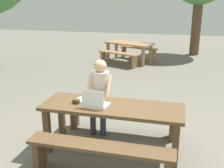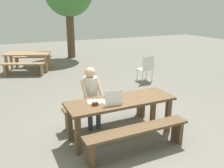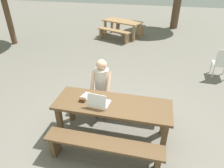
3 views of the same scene
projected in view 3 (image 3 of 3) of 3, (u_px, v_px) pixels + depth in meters
The scene contains 12 objects.
ground_plane at pixel (112, 135), 3.92m from camera, with size 30.00×30.00×0.00m, color slate.
picnic_table_front at pixel (112, 109), 3.59m from camera, with size 2.09×0.72×0.76m.
bench_near at pixel (104, 147), 3.20m from camera, with size 1.94×0.30×0.47m.
bench_far at pixel (119, 101), 4.28m from camera, with size 1.94×0.30×0.47m.
laptop at pixel (99, 102), 3.46m from camera, with size 0.37×0.33×0.27m.
small_pouch at pixel (83, 100), 3.58m from camera, with size 0.10×0.08×0.06m.
paper_sheet at pixel (90, 97), 3.72m from camera, with size 0.34×0.28×0.00m.
person_seated at pixel (102, 84), 4.11m from camera, with size 0.40×0.40×1.29m.
plastic_chair at pixel (222, 63), 5.70m from camera, with size 0.46×0.46×0.89m.
picnic_table_mid at pixel (122, 23), 9.00m from camera, with size 1.88×1.34×0.73m.
bench_mid_south at pixel (114, 33), 8.66m from camera, with size 1.55×0.86×0.47m.
bench_mid_north at pixel (130, 26), 9.61m from camera, with size 1.55×0.86×0.47m.
Camera 3 is at (0.63, -2.78, 2.87)m, focal length 31.92 mm.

